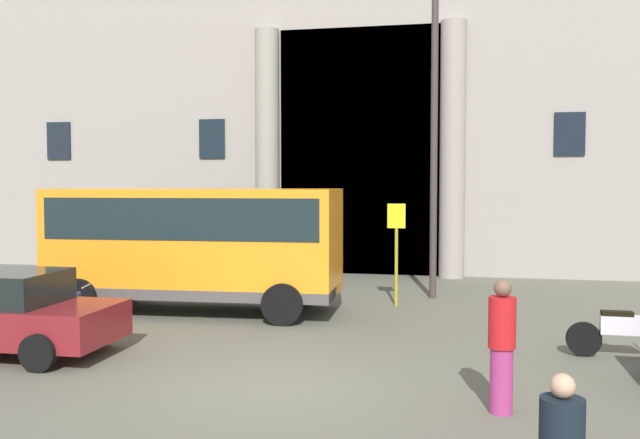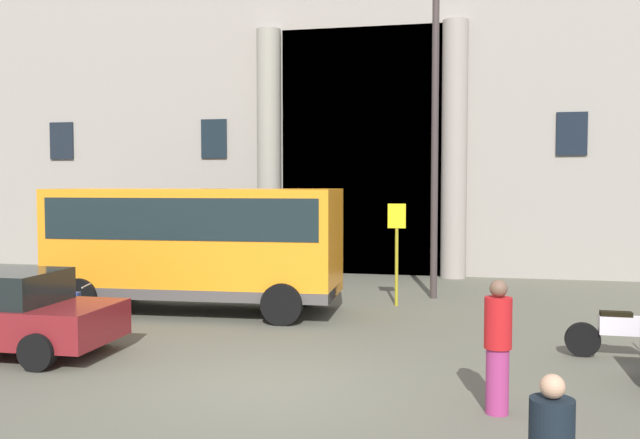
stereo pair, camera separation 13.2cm
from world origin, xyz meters
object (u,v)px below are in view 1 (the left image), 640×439
at_px(orange_minibus, 196,239).
at_px(bus_stop_sign, 396,243).
at_px(scooter_by_planter, 625,332).
at_px(motorcycle_far_end, 55,306).
at_px(pedestrian_man_crossing, 502,346).
at_px(hedge_planter_far_east, 121,258).
at_px(lamppost_plaza_centre, 434,105).
at_px(hedge_planter_east, 237,262).

distance_m(orange_minibus, bus_stop_sign, 4.86).
distance_m(bus_stop_sign, scooter_by_planter, 6.25).
bearing_deg(motorcycle_far_end, pedestrian_man_crossing, -35.96).
relative_size(bus_stop_sign, hedge_planter_far_east, 1.23).
relative_size(orange_minibus, hedge_planter_far_east, 3.29).
height_order(orange_minibus, lamppost_plaza_centre, lamppost_plaza_centre).
relative_size(scooter_by_planter, pedestrian_man_crossing, 1.14).
xyz_separation_m(bus_stop_sign, motorcycle_far_end, (-6.73, -4.07, -1.11)).
distance_m(orange_minibus, lamppost_plaza_centre, 7.04).
height_order(hedge_planter_east, scooter_by_planter, hedge_planter_east).
distance_m(hedge_planter_east, pedestrian_man_crossing, 13.00).
height_order(scooter_by_planter, lamppost_plaza_centre, lamppost_plaza_centre).
bearing_deg(orange_minibus, motorcycle_far_end, -136.59).
distance_m(orange_minibus, scooter_by_planter, 9.36).
distance_m(hedge_planter_east, motorcycle_far_end, 7.29).
relative_size(motorcycle_far_end, lamppost_plaza_centre, 0.23).
relative_size(hedge_planter_east, pedestrian_man_crossing, 1.17).
xyz_separation_m(orange_minibus, hedge_planter_east, (-0.64, 4.81, -1.09)).
bearing_deg(pedestrian_man_crossing, hedge_planter_far_east, -63.30).
relative_size(bus_stop_sign, hedge_planter_east, 1.21).
xyz_separation_m(orange_minibus, scooter_by_planter, (8.92, -2.53, -1.26)).
bearing_deg(hedge_planter_east, orange_minibus, -82.44).
height_order(bus_stop_sign, hedge_planter_east, bus_stop_sign).
xyz_separation_m(hedge_planter_east, pedestrian_man_crossing, (7.32, -10.75, 0.28)).
distance_m(hedge_planter_far_east, motorcycle_far_end, 7.35).
xyz_separation_m(bus_stop_sign, hedge_planter_east, (-5.16, 3.04, -0.94)).
xyz_separation_m(hedge_planter_east, scooter_by_planter, (9.55, -7.34, -0.17)).
xyz_separation_m(motorcycle_far_end, lamppost_plaza_centre, (7.57, 5.45, 4.59)).
relative_size(hedge_planter_far_east, motorcycle_far_end, 1.03).
distance_m(motorcycle_far_end, lamppost_plaza_centre, 10.39).
relative_size(hedge_planter_east, lamppost_plaza_centre, 0.24).
xyz_separation_m(bus_stop_sign, pedestrian_man_crossing, (2.16, -7.71, -0.66)).
bearing_deg(scooter_by_planter, lamppost_plaza_centre, 123.24).
distance_m(scooter_by_planter, pedestrian_man_crossing, 4.10).
relative_size(orange_minibus, bus_stop_sign, 2.68).
bearing_deg(hedge_planter_east, lamppost_plaza_centre, -15.55).
bearing_deg(bus_stop_sign, motorcycle_far_end, -148.84).
distance_m(bus_stop_sign, pedestrian_man_crossing, 8.03).
height_order(bus_stop_sign, scooter_by_planter, bus_stop_sign).
bearing_deg(orange_minibus, bus_stop_sign, 18.57).
bearing_deg(motorcycle_far_end, orange_minibus, 32.45).
height_order(bus_stop_sign, pedestrian_man_crossing, bus_stop_sign).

